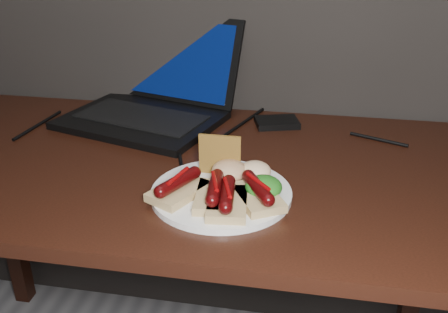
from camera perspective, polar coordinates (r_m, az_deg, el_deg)
desk at (r=1.15m, az=-6.38°, el=-4.39°), size 1.40×0.70×0.75m
laptop at (r=1.35m, az=-8.08°, el=6.62°), size 0.47×0.46×0.25m
hard_drive at (r=1.30m, az=6.07°, el=3.89°), size 0.12×0.10×0.02m
desk_cables at (r=1.24m, az=-3.14°, el=2.67°), size 0.93×0.41×0.01m
plate at (r=0.96m, az=-0.32°, el=-4.19°), size 0.35×0.35×0.01m
bread_sausage_left at (r=0.94m, az=-5.23°, el=-3.51°), size 0.11×0.13×0.04m
bread_sausage_center at (r=0.92m, az=-1.04°, el=-4.17°), size 0.08×0.12×0.04m
bread_sausage_right at (r=0.92m, az=3.86°, el=-4.18°), size 0.12×0.13×0.04m
bread_sausage_extra at (r=0.90m, az=0.38°, el=-4.92°), size 0.08×0.12×0.04m
crispbread at (r=1.00m, az=-0.48°, el=0.19°), size 0.09×0.01×0.08m
salad_greens at (r=0.94m, az=4.55°, el=-3.48°), size 0.07×0.07×0.04m
salsa_mound at (r=0.99m, az=0.62°, el=-1.63°), size 0.07×0.07×0.04m
coleslaw_mound at (r=1.00m, az=3.57°, el=-1.64°), size 0.06×0.06×0.04m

